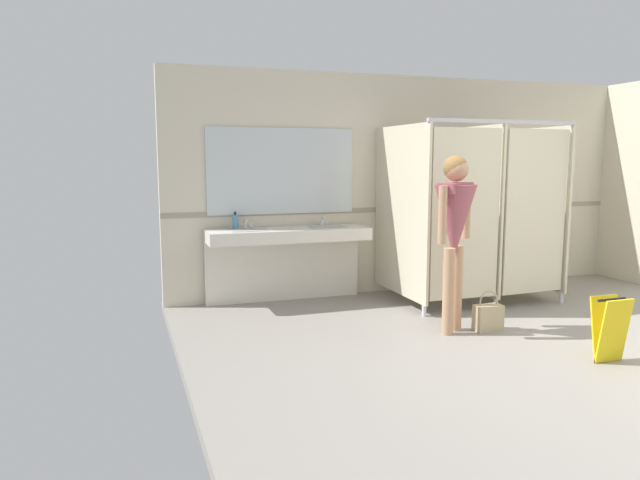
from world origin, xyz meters
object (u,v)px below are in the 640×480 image
at_px(soap_dispenser, 235,222).
at_px(wet_floor_sign, 610,329).
at_px(handbag, 488,317).
at_px(person_standing, 455,221).

relative_size(soap_dispenser, wet_floor_sign, 0.36).
bearing_deg(wet_floor_sign, handbag, 110.91).
bearing_deg(soap_dispenser, wet_floor_sign, -48.87).
xyz_separation_m(soap_dispenser, wet_floor_sign, (2.57, -2.94, -0.69)).
xyz_separation_m(person_standing, handbag, (0.37, -0.07, -0.95)).
relative_size(handbag, soap_dispenser, 2.05).
height_order(person_standing, wet_floor_sign, person_standing).
height_order(handbag, soap_dispenser, soap_dispenser).
relative_size(person_standing, soap_dispenser, 8.73).
bearing_deg(wet_floor_sign, person_standing, 124.10).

